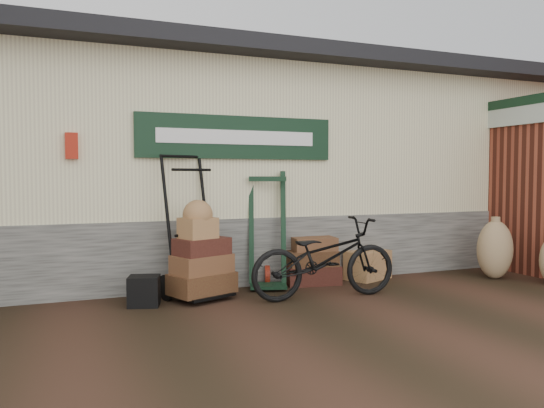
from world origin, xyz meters
The scene contains 10 objects.
ground centered at (0.00, 0.00, 0.00)m, with size 80.00×80.00×0.00m, color black.
station_building centered at (-0.01, 2.74, 1.61)m, with size 14.40×4.10×3.20m.
brick_outbuilding centered at (4.70, 1.19, 1.30)m, with size 1.71×4.51×2.62m.
porter_trolley centered at (-0.97, 0.66, 0.87)m, with size 0.87×0.66×1.75m, color black, non-canonical shape.
green_barrow centered at (0.07, 0.85, 0.76)m, with size 0.55×0.46×1.51m, color black, non-canonical shape.
suitcase_stack centered at (0.70, 0.85, 0.32)m, with size 0.72×0.45×0.64m, color #3B1913, non-canonical shape.
wicker_hamper centered at (1.59, 0.85, 0.20)m, with size 0.61×0.40×0.40m, color #8E5C39.
black_trunk centered at (-1.58, 0.43, 0.17)m, with size 0.34×0.29×0.34m, color black.
bicycle centered at (0.47, 0.03, 0.53)m, with size 1.83×0.64×1.06m, color black.
burlap_sack_left centered at (3.27, 0.20, 0.41)m, with size 0.52×0.43×0.83m, color olive.
Camera 1 is at (-2.43, -5.54, 1.45)m, focal length 35.00 mm.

